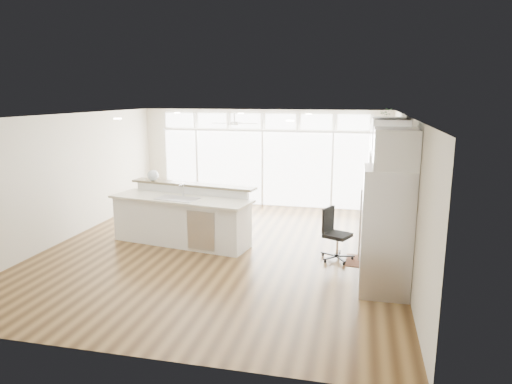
# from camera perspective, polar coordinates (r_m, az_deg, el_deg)

# --- Properties ---
(floor) EXTENTS (7.00, 8.00, 0.02)m
(floor) POSITION_cam_1_polar(r_m,az_deg,el_deg) (9.43, -4.21, -7.18)
(floor) COLOR #432C14
(floor) RESTS_ON ground
(ceiling) EXTENTS (7.00, 8.00, 0.02)m
(ceiling) POSITION_cam_1_polar(r_m,az_deg,el_deg) (8.91, -4.48, 9.51)
(ceiling) COLOR white
(ceiling) RESTS_ON wall_back
(wall_back) EXTENTS (7.00, 0.04, 2.70)m
(wall_back) POSITION_cam_1_polar(r_m,az_deg,el_deg) (12.90, 0.91, 4.29)
(wall_back) COLOR beige
(wall_back) RESTS_ON floor
(wall_front) EXTENTS (7.00, 0.04, 2.70)m
(wall_front) POSITION_cam_1_polar(r_m,az_deg,el_deg) (5.50, -16.76, -6.90)
(wall_front) COLOR beige
(wall_front) RESTS_ON floor
(wall_left) EXTENTS (0.04, 8.00, 2.70)m
(wall_left) POSITION_cam_1_polar(r_m,az_deg,el_deg) (10.63, -22.68, 1.69)
(wall_left) COLOR beige
(wall_left) RESTS_ON floor
(wall_right) EXTENTS (0.04, 8.00, 2.70)m
(wall_right) POSITION_cam_1_polar(r_m,az_deg,el_deg) (8.72, 18.22, -0.07)
(wall_right) COLOR beige
(wall_right) RESTS_ON floor
(glass_wall) EXTENTS (5.80, 0.06, 2.08)m
(glass_wall) POSITION_cam_1_polar(r_m,az_deg,el_deg) (12.88, 0.85, 2.93)
(glass_wall) COLOR white
(glass_wall) RESTS_ON wall_back
(transom_row) EXTENTS (5.90, 0.06, 0.40)m
(transom_row) POSITION_cam_1_polar(r_m,az_deg,el_deg) (12.74, 0.87, 8.85)
(transom_row) COLOR white
(transom_row) RESTS_ON wall_back
(desk_window) EXTENTS (0.04, 0.85, 0.85)m
(desk_window) POSITION_cam_1_polar(r_m,az_deg,el_deg) (8.97, 17.88, 1.58)
(desk_window) COLOR white
(desk_window) RESTS_ON wall_right
(ceiling_fan) EXTENTS (1.16, 1.16, 0.32)m
(ceiling_fan) POSITION_cam_1_polar(r_m,az_deg,el_deg) (11.75, -2.72, 9.05)
(ceiling_fan) COLOR silver
(ceiling_fan) RESTS_ON ceiling
(recessed_lights) EXTENTS (3.40, 3.00, 0.02)m
(recessed_lights) POSITION_cam_1_polar(r_m,az_deg,el_deg) (9.10, -4.10, 9.44)
(recessed_lights) COLOR #F4E2D0
(recessed_lights) RESTS_ON ceiling
(oven_cabinet) EXTENTS (0.64, 1.20, 2.50)m
(oven_cabinet) POSITION_cam_1_polar(r_m,az_deg,el_deg) (10.48, 15.53, 1.49)
(oven_cabinet) COLOR white
(oven_cabinet) RESTS_ON floor
(desk_nook) EXTENTS (0.72, 1.30, 0.76)m
(desk_nook) POSITION_cam_1_polar(r_m,az_deg,el_deg) (9.22, 15.36, -5.48)
(desk_nook) COLOR white
(desk_nook) RESTS_ON floor
(upper_cabinets) EXTENTS (0.64, 1.30, 0.64)m
(upper_cabinets) POSITION_cam_1_polar(r_m,az_deg,el_deg) (8.85, 16.33, 6.77)
(upper_cabinets) COLOR white
(upper_cabinets) RESTS_ON wall_right
(refrigerator) EXTENTS (0.76, 0.90, 2.00)m
(refrigerator) POSITION_cam_1_polar(r_m,az_deg,el_deg) (7.47, 15.96, -4.68)
(refrigerator) COLOR #BBBBC1
(refrigerator) RESTS_ON floor
(fridge_cabinet) EXTENTS (0.64, 0.90, 0.60)m
(fridge_cabinet) POSITION_cam_1_polar(r_m,az_deg,el_deg) (7.22, 17.03, 5.25)
(fridge_cabinet) COLOR white
(fridge_cabinet) RESTS_ON wall_right
(framed_photos) EXTENTS (0.06, 0.22, 0.80)m
(framed_photos) POSITION_cam_1_polar(r_m,az_deg,el_deg) (9.61, 17.52, 1.36)
(framed_photos) COLOR black
(framed_photos) RESTS_ON wall_right
(kitchen_island) EXTENTS (3.20, 1.66, 1.21)m
(kitchen_island) POSITION_cam_1_polar(r_m,az_deg,el_deg) (9.72, -9.36, -2.93)
(kitchen_island) COLOR white
(kitchen_island) RESTS_ON floor
(rug) EXTENTS (0.98, 0.73, 0.01)m
(rug) POSITION_cam_1_polar(r_m,az_deg,el_deg) (8.95, 14.17, -8.48)
(rug) COLOR #3A1C12
(rug) RESTS_ON floor
(office_chair) EXTENTS (0.67, 0.65, 0.99)m
(office_chair) POSITION_cam_1_polar(r_m,az_deg,el_deg) (8.80, 10.16, -5.29)
(office_chair) COLOR black
(office_chair) RESTS_ON floor
(fishbowl) EXTENTS (0.25, 0.25, 0.25)m
(fishbowl) POSITION_cam_1_polar(r_m,az_deg,el_deg) (10.41, -12.77, 2.04)
(fishbowl) COLOR silver
(fishbowl) RESTS_ON kitchen_island
(monitor) EXTENTS (0.10, 0.45, 0.38)m
(monitor) POSITION_cam_1_polar(r_m,az_deg,el_deg) (9.07, 15.06, -2.04)
(monitor) COLOR black
(monitor) RESTS_ON desk_nook
(keyboard) EXTENTS (0.11, 0.30, 0.01)m
(keyboard) POSITION_cam_1_polar(r_m,az_deg,el_deg) (9.11, 13.93, -3.09)
(keyboard) COLOR white
(keyboard) RESTS_ON desk_nook
(potted_plant) EXTENTS (0.29, 0.32, 0.24)m
(potted_plant) POSITION_cam_1_polar(r_m,az_deg,el_deg) (10.33, 15.96, 9.00)
(potted_plant) COLOR #295B27
(potted_plant) RESTS_ON oven_cabinet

